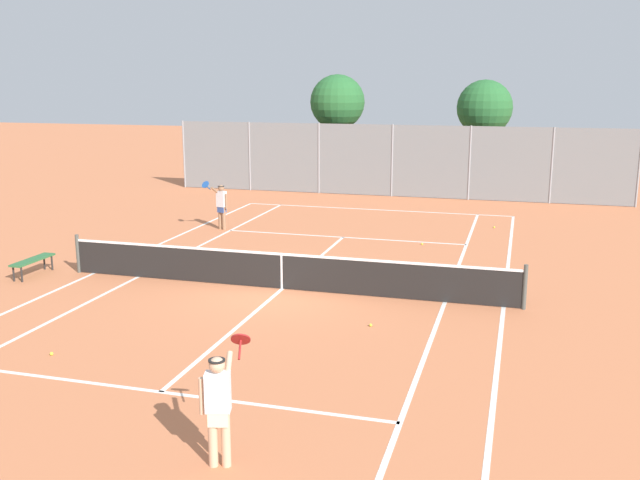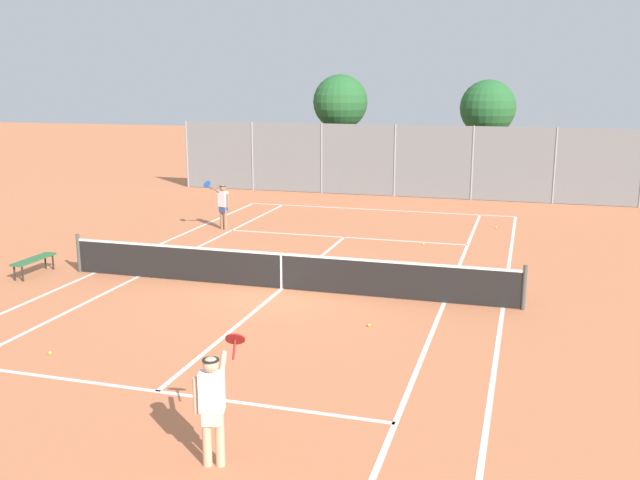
% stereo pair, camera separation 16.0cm
% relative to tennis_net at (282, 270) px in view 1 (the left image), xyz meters
% --- Properties ---
extents(ground_plane, '(120.00, 120.00, 0.00)m').
position_rel_tennis_net_xyz_m(ground_plane, '(0.00, 0.00, -0.51)').
color(ground_plane, '#C67047').
extents(court_line_markings, '(11.10, 23.90, 0.01)m').
position_rel_tennis_net_xyz_m(court_line_markings, '(0.00, 0.00, -0.51)').
color(court_line_markings, silver).
rests_on(court_line_markings, ground).
extents(tennis_net, '(12.00, 0.10, 1.07)m').
position_rel_tennis_net_xyz_m(tennis_net, '(0.00, 0.00, 0.00)').
color(tennis_net, '#474C47').
rests_on(tennis_net, ground).
extents(player_near_side, '(0.53, 0.84, 1.77)m').
position_rel_tennis_net_xyz_m(player_near_side, '(1.95, -8.31, 0.42)').
color(player_near_side, '#D8A884').
rests_on(player_near_side, ground).
extents(player_far_left, '(0.82, 0.70, 1.77)m').
position_rel_tennis_net_xyz_m(player_far_left, '(-4.49, 6.49, 0.42)').
color(player_far_left, '#936B4C').
rests_on(player_far_left, ground).
extents(loose_tennis_ball_0, '(0.07, 0.07, 0.07)m').
position_rel_tennis_net_xyz_m(loose_tennis_ball_0, '(-2.85, -5.48, -0.48)').
color(loose_tennis_ball_0, '#D1DB33').
rests_on(loose_tennis_ball_0, ground).
extents(loose_tennis_ball_1, '(0.07, 0.07, 0.07)m').
position_rel_tennis_net_xyz_m(loose_tennis_ball_1, '(2.75, 5.98, -0.48)').
color(loose_tennis_ball_1, '#D1DB33').
rests_on(loose_tennis_ball_1, ground).
extents(loose_tennis_ball_2, '(0.07, 0.07, 0.07)m').
position_rel_tennis_net_xyz_m(loose_tennis_ball_2, '(2.77, -2.15, -0.48)').
color(loose_tennis_ball_2, '#D1DB33').
rests_on(loose_tennis_ball_2, ground).
extents(loose_tennis_ball_4, '(0.07, 0.07, 0.07)m').
position_rel_tennis_net_xyz_m(loose_tennis_ball_4, '(4.88, 9.38, -0.48)').
color(loose_tennis_ball_4, '#D1DB33').
rests_on(loose_tennis_ball_4, ground).
extents(courtside_bench, '(0.36, 1.50, 0.47)m').
position_rel_tennis_net_xyz_m(courtside_bench, '(-6.95, -0.63, -0.10)').
color(courtside_bench, '#2D6638').
rests_on(courtside_bench, ground).
extents(back_fence, '(20.89, 0.08, 3.28)m').
position_rel_tennis_net_xyz_m(back_fence, '(0.00, 15.50, 1.13)').
color(back_fence, gray).
rests_on(back_fence, ground).
extents(tree_behind_left, '(2.67, 2.67, 5.51)m').
position_rel_tennis_net_xyz_m(tree_behind_left, '(-3.18, 17.78, 3.57)').
color(tree_behind_left, brown).
rests_on(tree_behind_left, ground).
extents(tree_behind_right, '(2.68, 2.68, 5.26)m').
position_rel_tennis_net_xyz_m(tree_behind_right, '(3.84, 19.44, 3.29)').
color(tree_behind_right, brown).
rests_on(tree_behind_right, ground).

